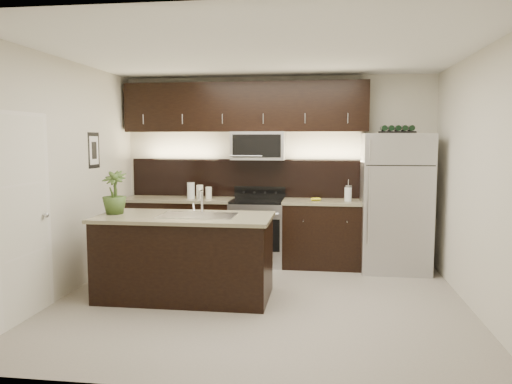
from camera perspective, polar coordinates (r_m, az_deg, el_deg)
ground at (r=5.65m, az=0.42°, el=-12.45°), size 4.50×4.50×0.00m
room_walls at (r=5.33m, az=-0.80°, el=5.02°), size 4.52×4.02×2.71m
counter_run at (r=7.21m, az=-1.46°, el=-4.52°), size 3.51×0.65×0.94m
upper_fixtures at (r=7.24m, az=-1.10°, el=8.79°), size 3.49×0.40×1.66m
island at (r=5.75m, az=-8.09°, el=-7.29°), size 1.96×0.96×0.94m
sink_faucet at (r=5.63m, az=-6.66°, el=-2.53°), size 0.84×0.50×0.28m
refrigerator at (r=7.06m, az=15.59°, el=-1.15°), size 0.90×0.81×1.87m
wine_rack at (r=7.01m, az=15.82°, el=6.87°), size 0.46×0.29×0.11m
plant at (r=5.92m, az=-15.88°, el=-0.05°), size 0.28×0.28×0.49m
canisters at (r=7.24m, az=-6.69°, el=0.07°), size 0.35×0.15×0.24m
french_press at (r=7.00m, az=10.48°, el=-0.15°), size 0.10×0.10×0.29m
bananas at (r=6.97m, az=6.47°, el=-0.81°), size 0.18×0.16×0.05m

